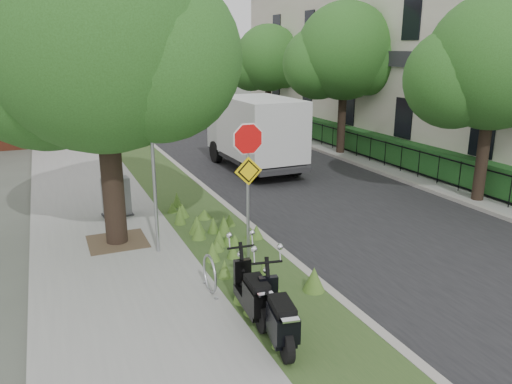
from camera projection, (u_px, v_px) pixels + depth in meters
ground at (315, 263)px, 11.40m from camera, size 120.00×120.00×0.00m
sidewalk_near at (82, 178)px, 18.61m from camera, size 3.50×60.00×0.12m
verge at (156, 171)px, 19.65m from camera, size 2.00×60.00×0.12m
kerb_near at (180, 168)px, 20.03m from camera, size 0.20×60.00×0.13m
road at (260, 162)px, 21.36m from camera, size 7.00×60.00×0.01m
kerb_far at (331, 154)px, 22.67m from camera, size 0.20×60.00×0.13m
footpath_far at (362, 151)px, 23.31m from camera, size 3.20×60.00×0.12m
street_tree_main at (97, 44)px, 11.05m from camera, size 6.21×5.54×7.66m
bare_post at (154, 169)px, 11.19m from camera, size 0.08×0.08×4.00m
bike_hoop at (210, 274)px, 9.71m from camera, size 0.06×0.78×0.77m
sign_assembly at (248, 164)px, 10.74m from camera, size 0.94×0.08×3.22m
fence_far at (344, 140)px, 22.76m from camera, size 0.04×24.00×1.00m
hedge_far at (357, 139)px, 23.02m from camera, size 1.00×24.00×1.10m
terrace_houses at (426, 60)px, 23.41m from camera, size 7.40×26.40×8.20m
far_tree_a at (491, 69)px, 14.67m from camera, size 4.60×4.10×6.22m
far_tree_b at (343, 56)px, 21.67m from camera, size 4.83×4.31×6.56m
far_tree_c at (267, 61)px, 28.85m from camera, size 4.37×3.89×5.93m
scooter_near at (254, 298)px, 8.70m from camera, size 0.44×1.76×0.84m
scooter_far at (279, 322)px, 7.93m from camera, size 0.57×1.80×0.86m
box_truck at (255, 130)px, 19.57m from camera, size 2.30×5.52×2.48m
utility_cabinet at (116, 197)px, 14.14m from camera, size 0.87×0.62×1.09m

